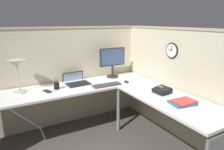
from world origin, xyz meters
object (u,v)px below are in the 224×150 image
wall_clock (172,51)px  book_stack (183,102)px  monitor (112,60)px  office_phone (162,91)px  computer_mouse (126,82)px  laptop (76,81)px  desk_lamp_dome (17,66)px  pen_cup (57,86)px  cell_phone (47,91)px  keyboard (107,85)px

wall_clock → book_stack: bearing=-121.4°
monitor → office_phone: (0.18, -1.03, -0.26)m
computer_mouse → book_stack: (0.12, -1.02, 0.00)m
laptop → book_stack: (0.80, -1.41, -0.00)m
desk_lamp_dome → pen_cup: desk_lamp_dome is taller
pen_cup → office_phone: pen_cup is taller
cell_phone → book_stack: book_stack is taller
book_stack → wall_clock: size_ratio=1.42×
computer_mouse → book_stack: book_stack is taller
monitor → cell_phone: bearing=-169.5°
monitor → cell_phone: 1.20m
pen_cup → office_phone: 1.46m
keyboard → wall_clock: size_ratio=1.95×
keyboard → cell_phone: bearing=170.0°
keyboard → office_phone: 0.81m
cell_phone → wall_clock: wall_clock is taller
desk_lamp_dome → keyboard: bearing=-15.5°
monitor → keyboard: (-0.31, -0.38, -0.28)m
keyboard → laptop: bearing=135.5°
monitor → pen_cup: (-1.00, -0.17, -0.24)m
pen_cup → keyboard: bearing=-16.8°
desk_lamp_dome → pen_cup: bearing=-13.6°
keyboard → pen_cup: bearing=164.6°
laptop → book_stack: size_ratio=1.26×
laptop → desk_lamp_dome: bearing=-177.1°
computer_mouse → book_stack: size_ratio=0.33×
monitor → desk_lamp_dome: monitor is taller
keyboard → office_phone: office_phone is taller
office_phone → wall_clock: (0.31, 0.18, 0.49)m
monitor → laptop: monitor is taller
computer_mouse → desk_lamp_dome: (-1.50, 0.34, 0.35)m
office_phone → book_stack: office_phone is taller
monitor → laptop: bearing=-178.8°
cell_phone → laptop: bearing=3.8°
cell_phone → book_stack: bearing=-61.8°
monitor → desk_lamp_dome: bearing=-177.8°
laptop → office_phone: size_ratio=1.85×
computer_mouse → monitor: bearing=93.9°
monitor → office_phone: bearing=-80.0°
pen_cup → cell_phone: size_ratio=1.25×
monitor → pen_cup: size_ratio=2.78×
computer_mouse → desk_lamp_dome: bearing=167.2°
keyboard → cell_phone: (-0.83, 0.17, -0.01)m
computer_mouse → wall_clock: (0.46, -0.45, 0.51)m
pen_cup → computer_mouse: bearing=-12.4°
monitor → computer_mouse: monitor is taller
laptop → book_stack: laptop is taller
keyboard → computer_mouse: bearing=-1.6°
computer_mouse → pen_cup: pen_cup is taller
computer_mouse → book_stack: 1.03m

